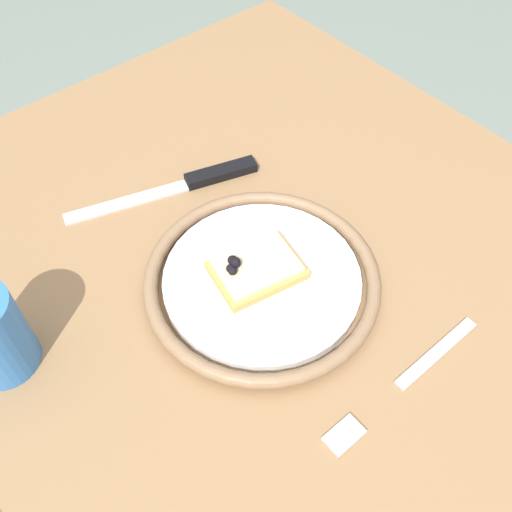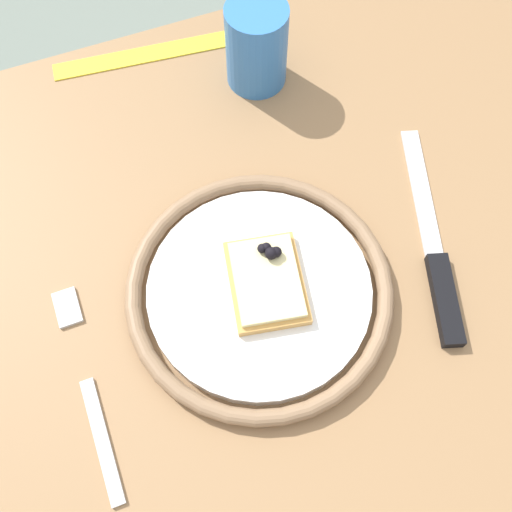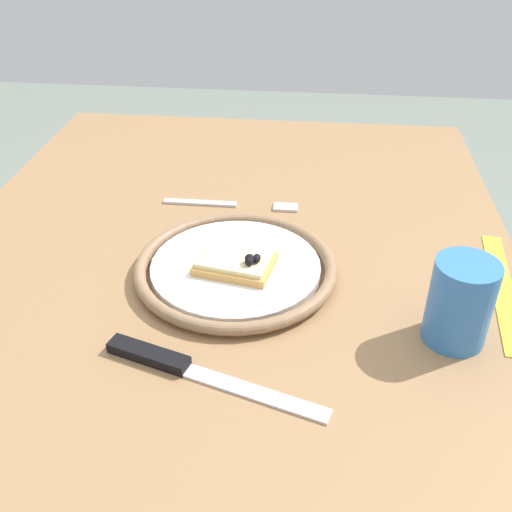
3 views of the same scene
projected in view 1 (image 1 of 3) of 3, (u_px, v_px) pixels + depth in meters
The scene contains 6 objects.
ground_plane at pixel (278, 504), 1.21m from camera, with size 6.00×6.00×0.00m, color gray.
dining_table at pixel (295, 348), 0.68m from camera, with size 0.97×0.76×0.77m.
plate at pixel (262, 280), 0.61m from camera, with size 0.25×0.25×0.02m.
pizza_slice_near at pixel (256, 268), 0.60m from camera, with size 0.08×0.10×0.03m.
knife at pixel (196, 181), 0.70m from camera, with size 0.09×0.23×0.01m.
fork at pixel (404, 382), 0.54m from camera, with size 0.02×0.20×0.00m.
Camera 1 is at (-0.23, 0.25, 1.28)m, focal length 40.40 mm.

